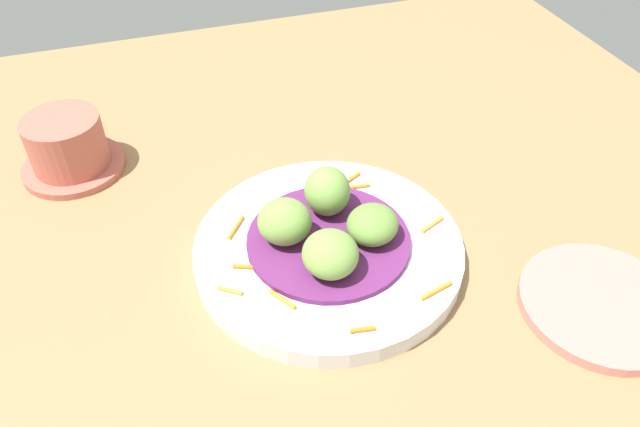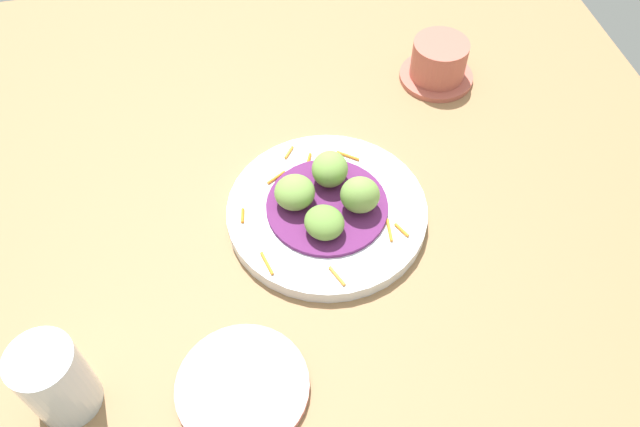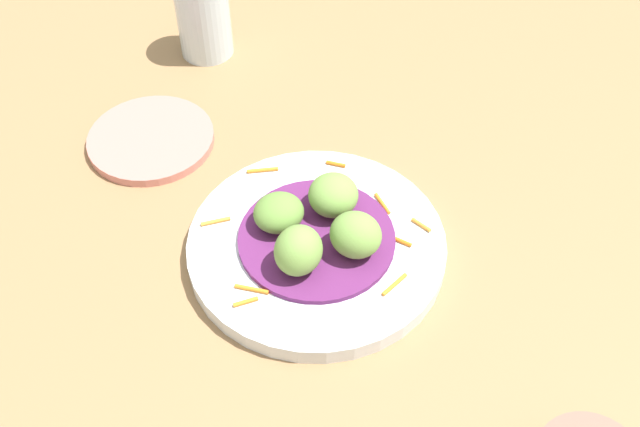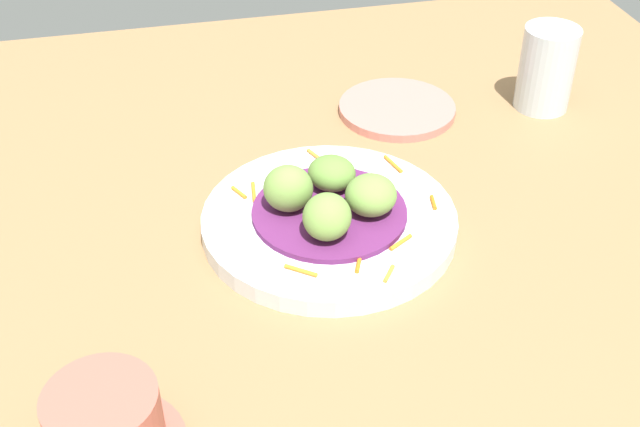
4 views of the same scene
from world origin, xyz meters
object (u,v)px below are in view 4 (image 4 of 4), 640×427
(main_plate, at_px, (329,222))
(guac_scoop_left, at_px, (327,217))
(guac_scoop_center, at_px, (371,195))
(water_glass, at_px, (547,68))
(guac_scoop_right, at_px, (332,173))
(side_plate_small, at_px, (397,109))
(guac_scoop_back, at_px, (288,188))

(main_plate, relative_size, guac_scoop_left, 5.11)
(guac_scoop_left, distance_m, guac_scoop_center, 0.06)
(water_glass, bearing_deg, main_plate, -59.82)
(guac_scoop_center, xyz_separation_m, guac_scoop_right, (-0.05, -0.03, -0.00))
(guac_scoop_center, height_order, side_plate_small, guac_scoop_center)
(guac_scoop_center, xyz_separation_m, water_glass, (-0.20, 0.28, 0.01))
(guac_scoop_right, relative_size, guac_scoop_back, 1.02)
(guac_scoop_center, relative_size, guac_scoop_right, 1.01)
(main_plate, height_order, side_plate_small, main_plate)
(guac_scoop_left, relative_size, water_glass, 0.48)
(side_plate_small, bearing_deg, guac_scoop_left, -30.95)
(guac_scoop_right, bearing_deg, guac_scoop_center, 28.09)
(main_plate, distance_m, guac_scoop_left, 0.05)
(guac_scoop_left, distance_m, side_plate_small, 0.29)
(guac_scoop_back, height_order, water_glass, water_glass)
(guac_scoop_center, bearing_deg, guac_scoop_left, -61.91)
(guac_scoop_right, bearing_deg, guac_scoop_back, -61.91)
(water_glass, bearing_deg, guac_scoop_back, -64.13)
(water_glass, bearing_deg, side_plate_small, -97.79)
(water_glass, bearing_deg, guac_scoop_center, -54.82)
(guac_scoop_right, bearing_deg, guac_scoop_left, -16.91)
(main_plate, xyz_separation_m, side_plate_small, (-0.21, 0.14, -0.00))
(guac_scoop_left, height_order, guac_scoop_center, guac_scoop_left)
(guac_scoop_back, bearing_deg, side_plate_small, 138.31)
(guac_scoop_left, height_order, guac_scoop_back, guac_scoop_back)
(guac_scoop_left, relative_size, side_plate_small, 0.35)
(guac_scoop_center, height_order, guac_scoop_right, guac_scoop_center)
(main_plate, height_order, guac_scoop_left, guac_scoop_left)
(guac_scoop_center, height_order, guac_scoop_back, guac_scoop_back)
(guac_scoop_left, height_order, guac_scoop_right, guac_scoop_left)
(guac_scoop_back, relative_size, side_plate_small, 0.34)
(guac_scoop_back, relative_size, water_glass, 0.47)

